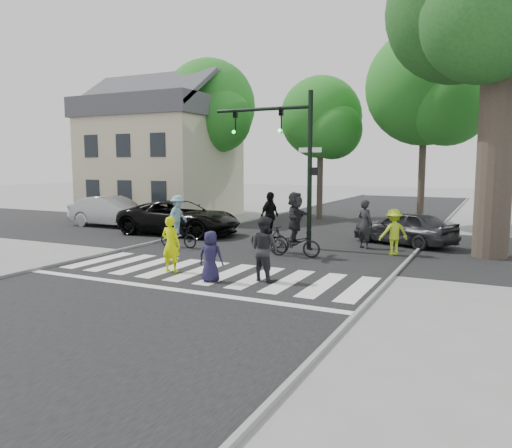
{
  "coord_description": "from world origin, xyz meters",
  "views": [
    {
      "loc": [
        7.71,
        -11.72,
        3.29
      ],
      "look_at": [
        0.5,
        3.0,
        1.3
      ],
      "focal_mm": 35.0,
      "sensor_mm": 36.0,
      "label": 1
    }
  ],
  "objects_px": {
    "car_suv": "(180,218)",
    "car_grey": "(404,227)",
    "pedestrian_adult": "(264,249)",
    "cyclist_mid": "(270,227)",
    "pedestrian_child": "(211,256)",
    "cyclist_left": "(178,225)",
    "traffic_signal": "(289,148)",
    "cyclist_right": "(295,228)",
    "car_silver": "(113,212)",
    "pedestrian_woman": "(171,244)"
  },
  "relations": [
    {
      "from": "car_suv",
      "to": "car_grey",
      "type": "height_order",
      "value": "car_suv"
    },
    {
      "from": "pedestrian_adult",
      "to": "cyclist_mid",
      "type": "distance_m",
      "value": 4.64
    },
    {
      "from": "cyclist_mid",
      "to": "car_grey",
      "type": "xyz_separation_m",
      "value": [
        4.24,
        3.89,
        -0.21
      ]
    },
    {
      "from": "car_suv",
      "to": "car_grey",
      "type": "bearing_deg",
      "value": -83.1
    },
    {
      "from": "pedestrian_child",
      "to": "cyclist_left",
      "type": "height_order",
      "value": "cyclist_left"
    },
    {
      "from": "traffic_signal",
      "to": "pedestrian_child",
      "type": "relative_size",
      "value": 4.16
    },
    {
      "from": "cyclist_mid",
      "to": "cyclist_right",
      "type": "relative_size",
      "value": 0.97
    },
    {
      "from": "car_suv",
      "to": "car_silver",
      "type": "height_order",
      "value": "car_suv"
    },
    {
      "from": "traffic_signal",
      "to": "cyclist_mid",
      "type": "bearing_deg",
      "value": -104.38
    },
    {
      "from": "cyclist_left",
      "to": "cyclist_mid",
      "type": "xyz_separation_m",
      "value": [
        3.65,
        0.68,
        0.03
      ]
    },
    {
      "from": "cyclist_mid",
      "to": "car_suv",
      "type": "bearing_deg",
      "value": 157.7
    },
    {
      "from": "car_suv",
      "to": "car_silver",
      "type": "xyz_separation_m",
      "value": [
        -4.81,
        0.87,
        -0.0
      ]
    },
    {
      "from": "pedestrian_woman",
      "to": "car_silver",
      "type": "relative_size",
      "value": 0.35
    },
    {
      "from": "pedestrian_woman",
      "to": "cyclist_right",
      "type": "bearing_deg",
      "value": -122.28
    },
    {
      "from": "pedestrian_child",
      "to": "pedestrian_adult",
      "type": "relative_size",
      "value": 0.78
    },
    {
      "from": "pedestrian_adult",
      "to": "cyclist_left",
      "type": "relative_size",
      "value": 0.89
    },
    {
      "from": "pedestrian_adult",
      "to": "car_silver",
      "type": "distance_m",
      "value": 14.35
    },
    {
      "from": "pedestrian_child",
      "to": "cyclist_right",
      "type": "height_order",
      "value": "cyclist_right"
    },
    {
      "from": "traffic_signal",
      "to": "cyclist_mid",
      "type": "distance_m",
      "value": 3.2
    },
    {
      "from": "pedestrian_child",
      "to": "pedestrian_woman",
      "type": "bearing_deg",
      "value": -27.43
    },
    {
      "from": "cyclist_mid",
      "to": "cyclist_right",
      "type": "height_order",
      "value": "cyclist_right"
    },
    {
      "from": "traffic_signal",
      "to": "pedestrian_adult",
      "type": "relative_size",
      "value": 3.27
    },
    {
      "from": "pedestrian_adult",
      "to": "car_suv",
      "type": "xyz_separation_m",
      "value": [
        -7.44,
        6.6,
        -0.12
      ]
    },
    {
      "from": "cyclist_left",
      "to": "cyclist_right",
      "type": "distance_m",
      "value": 4.86
    },
    {
      "from": "car_suv",
      "to": "car_grey",
      "type": "relative_size",
      "value": 1.36
    },
    {
      "from": "cyclist_left",
      "to": "car_silver",
      "type": "xyz_separation_m",
      "value": [
        -6.81,
        3.86,
        -0.1
      ]
    },
    {
      "from": "pedestrian_child",
      "to": "cyclist_left",
      "type": "bearing_deg",
      "value": -56.09
    },
    {
      "from": "car_silver",
      "to": "car_grey",
      "type": "xyz_separation_m",
      "value": [
        14.7,
        0.71,
        -0.08
      ]
    },
    {
      "from": "car_grey",
      "to": "cyclist_mid",
      "type": "bearing_deg",
      "value": -24.84
    },
    {
      "from": "cyclist_mid",
      "to": "car_silver",
      "type": "distance_m",
      "value": 10.94
    },
    {
      "from": "cyclist_left",
      "to": "pedestrian_woman",
      "type": "bearing_deg",
      "value": -57.84
    },
    {
      "from": "car_grey",
      "to": "pedestrian_woman",
      "type": "bearing_deg",
      "value": -10.57
    },
    {
      "from": "car_suv",
      "to": "cyclist_left",
      "type": "bearing_deg",
      "value": -148.41
    },
    {
      "from": "car_suv",
      "to": "cyclist_mid",
      "type": "bearing_deg",
      "value": -114.46
    },
    {
      "from": "traffic_signal",
      "to": "pedestrian_woman",
      "type": "relative_size",
      "value": 3.5
    },
    {
      "from": "cyclist_left",
      "to": "cyclist_right",
      "type": "height_order",
      "value": "cyclist_right"
    },
    {
      "from": "traffic_signal",
      "to": "car_suv",
      "type": "distance_m",
      "value": 6.81
    },
    {
      "from": "cyclist_left",
      "to": "car_grey",
      "type": "height_order",
      "value": "cyclist_left"
    },
    {
      "from": "cyclist_right",
      "to": "car_grey",
      "type": "bearing_deg",
      "value": 55.35
    },
    {
      "from": "pedestrian_woman",
      "to": "car_silver",
      "type": "bearing_deg",
      "value": -40.64
    },
    {
      "from": "car_grey",
      "to": "traffic_signal",
      "type": "bearing_deg",
      "value": -32.51
    },
    {
      "from": "car_suv",
      "to": "car_grey",
      "type": "distance_m",
      "value": 10.01
    },
    {
      "from": "pedestrian_woman",
      "to": "cyclist_mid",
      "type": "relative_size",
      "value": 0.76
    },
    {
      "from": "car_suv",
      "to": "car_silver",
      "type": "bearing_deg",
      "value": 77.62
    },
    {
      "from": "pedestrian_child",
      "to": "car_suv",
      "type": "bearing_deg",
      "value": -59.7
    },
    {
      "from": "pedestrian_woman",
      "to": "pedestrian_child",
      "type": "distance_m",
      "value": 1.84
    },
    {
      "from": "traffic_signal",
      "to": "cyclist_right",
      "type": "relative_size",
      "value": 2.6
    },
    {
      "from": "traffic_signal",
      "to": "pedestrian_woman",
      "type": "bearing_deg",
      "value": -105.25
    },
    {
      "from": "pedestrian_woman",
      "to": "cyclist_right",
      "type": "xyz_separation_m",
      "value": [
        2.45,
        4.01,
        0.17
      ]
    },
    {
      "from": "pedestrian_adult",
      "to": "car_grey",
      "type": "distance_m",
      "value": 8.54
    }
  ]
}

